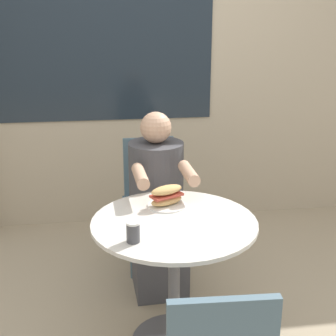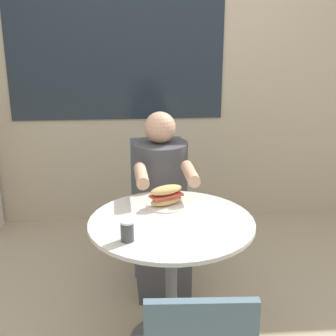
# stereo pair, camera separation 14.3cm
# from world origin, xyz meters

# --- Properties ---
(storefront_wall) EXTENTS (8.00, 0.09, 2.80)m
(storefront_wall) POSITION_xyz_m (-0.00, 1.66, 1.40)
(storefront_wall) COLOR #B7A88E
(storefront_wall) RESTS_ON ground_plane
(cafe_table) EXTENTS (0.82, 0.82, 0.72)m
(cafe_table) POSITION_xyz_m (0.00, 0.00, 0.53)
(cafe_table) COLOR beige
(cafe_table) RESTS_ON ground_plane
(diner_chair) EXTENTS (0.40, 0.40, 0.87)m
(diner_chair) POSITION_xyz_m (-0.02, 0.94, 0.52)
(diner_chair) COLOR slate
(diner_chair) RESTS_ON ground_plane
(seated_diner) EXTENTS (0.36, 0.61, 1.13)m
(seated_diner) POSITION_xyz_m (-0.01, 0.59, 0.49)
(seated_diner) COLOR #424247
(seated_diner) RESTS_ON ground_plane
(sandwich_on_plate) EXTENTS (0.20, 0.20, 0.11)m
(sandwich_on_plate) POSITION_xyz_m (-0.01, 0.19, 0.77)
(sandwich_on_plate) COLOR white
(sandwich_on_plate) RESTS_ON cafe_table
(drink_cup) EXTENTS (0.06, 0.06, 0.10)m
(drink_cup) POSITION_xyz_m (-0.21, -0.19, 0.76)
(drink_cup) COLOR #424247
(drink_cup) RESTS_ON cafe_table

